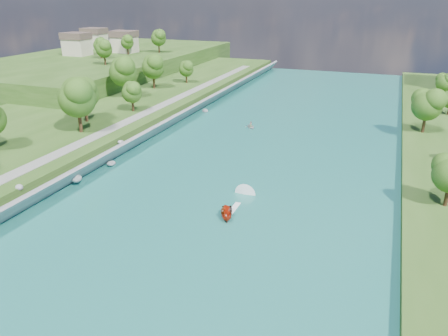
% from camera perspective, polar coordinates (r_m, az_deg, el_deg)
% --- Properties ---
extents(ground, '(260.00, 260.00, 0.00)m').
position_cam_1_polar(ground, '(65.05, -2.90, -6.82)').
color(ground, '#2D5119').
rests_on(ground, ground).
extents(river_water, '(55.00, 240.00, 0.10)m').
position_cam_1_polar(river_water, '(81.92, 2.70, -0.50)').
color(river_water, '#1B685C').
rests_on(river_water, ground).
extents(berm_west, '(45.00, 240.00, 3.50)m').
position_cam_1_polar(berm_west, '(106.98, -23.68, 4.03)').
color(berm_west, '#2D5119').
rests_on(berm_west, ground).
extents(ridge_west, '(60.00, 120.00, 9.00)m').
position_cam_1_polar(ridge_west, '(183.17, -15.09, 12.78)').
color(ridge_west, '#2D5119').
rests_on(ridge_west, ground).
extents(riprap_bank, '(4.66, 236.00, 4.49)m').
position_cam_1_polar(riprap_bank, '(91.62, -12.94, 2.59)').
color(riprap_bank, slate).
rests_on(riprap_bank, ground).
extents(riverside_path, '(3.00, 200.00, 0.10)m').
position_cam_1_polar(riverside_path, '(95.29, -16.20, 4.13)').
color(riverside_path, gray).
rests_on(riverside_path, berm_west).
extents(ridge_houses, '(29.50, 29.50, 8.40)m').
position_cam_1_polar(ridge_houses, '(189.73, -16.04, 15.67)').
color(ridge_houses, beige).
rests_on(ridge_houses, ridge_west).
extents(trees_west, '(18.39, 149.82, 13.88)m').
position_cam_1_polar(trees_west, '(91.77, -24.98, 6.19)').
color(trees_west, '#214A13').
rests_on(trees_west, berm_west).
extents(trees_ridge, '(17.54, 40.88, 10.62)m').
position_cam_1_polar(trees_ridge, '(171.44, -12.38, 15.59)').
color(trees_ridge, '#214A13').
rests_on(trees_ridge, ridge_west).
extents(motorboat, '(3.60, 18.86, 2.11)m').
position_cam_1_polar(motorboat, '(66.49, 0.84, -5.40)').
color(motorboat, red).
rests_on(motorboat, river_water).
extents(raft, '(3.69, 3.87, 1.61)m').
position_cam_1_polar(raft, '(108.90, 3.52, 5.45)').
color(raft, '#9CA0A4').
rests_on(raft, river_water).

